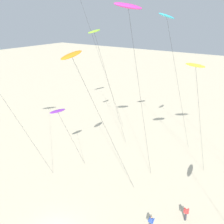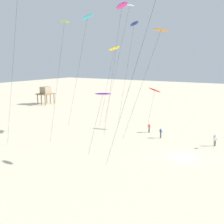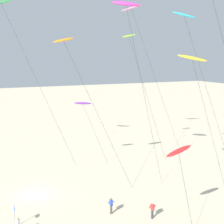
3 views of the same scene
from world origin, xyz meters
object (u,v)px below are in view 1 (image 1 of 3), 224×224
at_px(kite_yellow, 196,66).
at_px(kite_flyer_middle, 151,223).
at_px(kite_magenta, 128,7).
at_px(kite_orange, 73,58).
at_px(kite_cyan, 167,18).
at_px(kite_lime, 95,34).
at_px(kite_flyer_nearest, 186,213).
at_px(kite_purple, 58,112).

distance_m(kite_yellow, kite_flyer_middle, 16.79).
relative_size(kite_magenta, kite_orange, 1.23).
bearing_deg(kite_yellow, kite_cyan, 153.72).
xyz_separation_m(kite_lime, kite_orange, (6.37, -11.12, -1.03)).
distance_m(kite_orange, kite_flyer_nearest, 19.29).
bearing_deg(kite_flyer_middle, kite_purple, 171.49).
height_order(kite_lime, kite_magenta, kite_magenta).
distance_m(kite_lime, kite_yellow, 13.70).
height_order(kite_purple, kite_flyer_middle, kite_purple).
bearing_deg(kite_yellow, kite_lime, -178.70).
xyz_separation_m(kite_magenta, kite_purple, (-8.60, -2.25, -11.94)).
bearing_deg(kite_lime, kite_magenta, -29.98).
bearing_deg(kite_cyan, kite_lime, -163.35).
height_order(kite_magenta, kite_orange, kite_magenta).
bearing_deg(kite_orange, kite_flyer_nearest, 29.70).
bearing_deg(kite_purple, kite_flyer_middle, -8.51).
xyz_separation_m(kite_lime, kite_purple, (-0.88, -6.70, -8.92)).
distance_m(kite_cyan, kite_flyer_nearest, 21.82).
bearing_deg(kite_yellow, kite_orange, -121.68).
distance_m(kite_purple, kite_yellow, 17.07).
distance_m(kite_purple, kite_cyan, 17.29).
bearing_deg(kite_yellow, kite_purple, -153.91).
relative_size(kite_yellow, kite_orange, 0.90).
bearing_deg(kite_flyer_middle, kite_yellow, 90.87).
relative_size(kite_cyan, kite_flyer_middle, 12.25).
height_order(kite_lime, kite_yellow, kite_lime).
height_order(kite_yellow, kite_flyer_middle, kite_yellow).
bearing_deg(kite_flyer_middle, kite_orange, -162.55).
distance_m(kite_yellow, kite_cyan, 7.09).
height_order(kite_purple, kite_yellow, kite_yellow).
relative_size(kite_orange, kite_flyer_nearest, 10.39).
bearing_deg(kite_purple, kite_yellow, 26.09).
bearing_deg(kite_flyer_nearest, kite_orange, -150.30).
bearing_deg(kite_orange, kite_purple, 148.63).
bearing_deg(kite_purple, kite_magenta, 14.66).
height_order(kite_yellow, kite_orange, kite_orange).
xyz_separation_m(kite_cyan, kite_flyer_nearest, (7.22, -8.26, -18.86)).
relative_size(kite_purple, kite_flyer_middle, 5.47).
height_order(kite_yellow, kite_flyer_nearest, kite_yellow).
relative_size(kite_lime, kite_magenta, 0.86).
distance_m(kite_lime, kite_cyan, 9.34).
bearing_deg(kite_magenta, kite_orange, -101.43).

